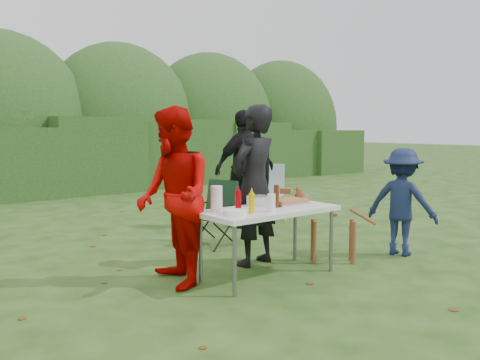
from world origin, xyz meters
TOP-DOWN VIEW (x-y plane):
  - ground at (0.00, 0.00)m, footprint 80.00×80.00m
  - hedge_row at (0.00, 8.00)m, footprint 22.00×1.40m
  - shrub_backdrop at (0.00, 9.60)m, footprint 20.00×2.60m
  - folding_table at (0.24, -0.05)m, footprint 1.50×0.70m
  - person_cook at (0.44, 0.42)m, footprint 0.73×0.54m
  - person_red_jacket at (-0.70, 0.32)m, footprint 0.88×1.02m
  - person_black_puffy at (1.79, 2.21)m, footprint 1.12×0.54m
  - child at (2.17, -0.39)m, footprint 0.73×0.97m
  - dog at (1.23, -0.09)m, footprint 0.92×0.88m
  - camping_chair at (0.66, 1.50)m, footprint 0.70×0.70m
  - lawn_chair at (2.32, 2.35)m, footprint 0.77×0.77m
  - food_tray at (0.60, 0.04)m, footprint 0.45×0.30m
  - focaccia_bread at (0.60, 0.04)m, footprint 0.40×0.26m
  - mustard_bottle at (-0.10, -0.18)m, footprint 0.06×0.06m
  - ketchup_bottle at (-0.18, -0.07)m, footprint 0.06×0.06m
  - beer_bottle at (0.35, -0.06)m, footprint 0.06×0.06m
  - paper_towel_roll at (-0.31, 0.13)m, footprint 0.12×0.12m
  - cup_stack at (0.13, -0.22)m, footprint 0.08×0.08m
  - pasta_bowl at (0.30, 0.18)m, footprint 0.26×0.26m
  - plate_stack at (-0.30, -0.16)m, footprint 0.24×0.24m

SIDE VIEW (x-z plane):
  - ground at x=0.00m, z-range 0.00..0.00m
  - dog at x=1.23m, z-range 0.00..0.87m
  - camping_chair at x=0.66m, z-range 0.00..0.87m
  - lawn_chair at x=2.32m, z-range 0.00..0.98m
  - child at x=2.17m, z-range 0.00..1.33m
  - folding_table at x=0.24m, z-range 0.32..1.06m
  - food_tray at x=0.60m, z-range 0.74..0.76m
  - plate_stack at x=-0.30m, z-range 0.74..0.79m
  - focaccia_bread at x=0.60m, z-range 0.76..0.80m
  - pasta_bowl at x=0.30m, z-range 0.74..0.84m
  - cup_stack at x=0.13m, z-range 0.74..0.92m
  - mustard_bottle at x=-0.10m, z-range 0.74..0.94m
  - hedge_row at x=0.00m, z-range 0.00..1.70m
  - ketchup_bottle at x=-0.18m, z-range 0.74..0.96m
  - beer_bottle at x=0.35m, z-range 0.74..0.98m
  - paper_towel_roll at x=-0.31m, z-range 0.74..1.00m
  - person_red_jacket at x=-0.70m, z-range 0.00..1.80m
  - person_cook at x=0.44m, z-range 0.00..1.85m
  - person_black_puffy at x=1.79m, z-range 0.00..1.86m
  - shrub_backdrop at x=0.00m, z-range 0.00..3.20m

